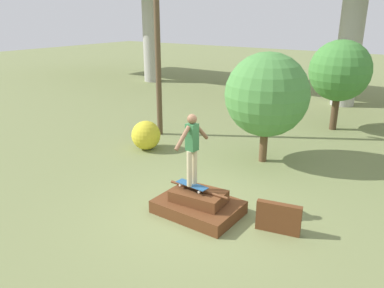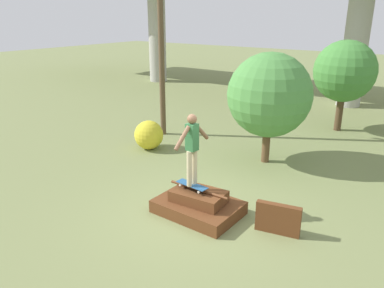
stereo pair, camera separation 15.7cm
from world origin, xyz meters
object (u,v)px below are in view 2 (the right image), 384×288
skateboard (192,185)px  tree_mid_back (345,71)px  skater (192,145)px  tree_behind_left (269,95)px  utility_pole (161,28)px  bush_yellow_flowering (149,135)px

skateboard → tree_mid_back: 8.60m
skateboard → skater: bearing=-36.9°
skateboard → skater: skater is taller
tree_behind_left → tree_mid_back: bearing=79.3°
skateboard → utility_pole: 6.72m
utility_pole → tree_mid_back: (5.15, 4.27, -1.55)m
tree_behind_left → bush_yellow_flowering: tree_behind_left is taller
skateboard → tree_behind_left: 4.05m
utility_pole → tree_behind_left: utility_pole is taller
tree_behind_left → tree_mid_back: size_ratio=0.97×
skater → bush_yellow_flowering: size_ratio=1.67×
bush_yellow_flowering → skater: bearing=-35.8°
skateboard → tree_mid_back: (0.87, 8.41, 1.57)m
tree_behind_left → skater: bearing=-90.1°
skateboard → tree_behind_left: size_ratio=0.24×
skater → utility_pole: 6.34m
skater → bush_yellow_flowering: (-3.62, 2.61, -1.14)m
skater → skateboard: bearing=143.1°
utility_pole → tree_behind_left: bearing=-4.4°
skateboard → bush_yellow_flowering: bearing=144.2°
skateboard → utility_pole: bearing=135.9°
skater → utility_pole: utility_pole is taller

